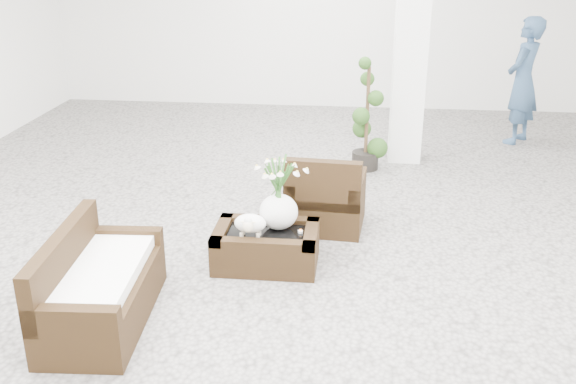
# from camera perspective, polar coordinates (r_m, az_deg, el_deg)

# --- Properties ---
(ground) EXTENTS (11.00, 11.00, 0.00)m
(ground) POSITION_cam_1_polar(r_m,az_deg,el_deg) (6.13, 0.10, -5.06)
(ground) COLOR gray
(ground) RESTS_ON ground
(column) EXTENTS (0.40, 0.40, 3.50)m
(column) POSITION_cam_1_polar(r_m,az_deg,el_deg) (8.33, 10.74, 14.34)
(column) COLOR white
(column) RESTS_ON ground
(coffee_table) EXTENTS (0.90, 0.60, 0.31)m
(coffee_table) POSITION_cam_1_polar(r_m,az_deg,el_deg) (5.81, -1.90, -4.91)
(coffee_table) COLOR #33210F
(coffee_table) RESTS_ON ground
(sheep_figurine) EXTENTS (0.28, 0.23, 0.21)m
(sheep_figurine) POSITION_cam_1_polar(r_m,az_deg,el_deg) (5.63, -3.29, -2.91)
(sheep_figurine) COLOR white
(sheep_figurine) RESTS_ON coffee_table
(planter_narcissus) EXTENTS (0.44, 0.44, 0.80)m
(planter_narcissus) POSITION_cam_1_polar(r_m,az_deg,el_deg) (5.66, -0.83, 0.54)
(planter_narcissus) COLOR white
(planter_narcissus) RESTS_ON coffee_table
(tealight) EXTENTS (0.04, 0.04, 0.03)m
(tealight) POSITION_cam_1_polar(r_m,az_deg,el_deg) (5.72, 1.08, -3.43)
(tealight) COLOR white
(tealight) RESTS_ON coffee_table
(armchair) EXTENTS (0.79, 0.76, 0.78)m
(armchair) POSITION_cam_1_polar(r_m,az_deg,el_deg) (6.49, 3.34, 0.27)
(armchair) COLOR #33210F
(armchair) RESTS_ON ground
(loveseat) EXTENTS (0.73, 1.38, 0.71)m
(loveseat) POSITION_cam_1_polar(r_m,az_deg,el_deg) (5.11, -15.89, -7.20)
(loveseat) COLOR #33210F
(loveseat) RESTS_ON ground
(topiary) EXTENTS (0.36, 0.36, 1.37)m
(topiary) POSITION_cam_1_polar(r_m,az_deg,el_deg) (8.08, 6.87, 6.62)
(topiary) COLOR #203F14
(topiary) RESTS_ON ground
(shopper) EXTENTS (0.70, 0.75, 1.73)m
(shopper) POSITION_cam_1_polar(r_m,az_deg,el_deg) (9.63, 19.70, 9.06)
(shopper) COLOR #2F4A69
(shopper) RESTS_ON ground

